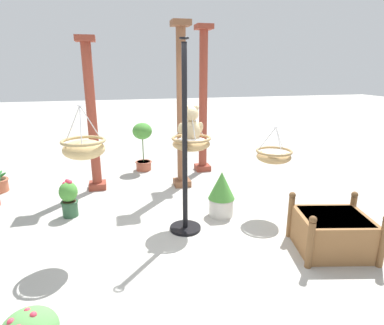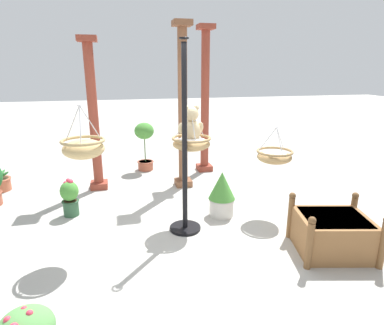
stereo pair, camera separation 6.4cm
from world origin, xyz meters
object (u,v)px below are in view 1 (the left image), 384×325
at_px(teddy_bear, 191,126).
at_px(potted_plant_bushy_green, 69,198).
at_px(greenhouse_pillar_right, 203,104).
at_px(potted_plant_flowering_red, 143,142).
at_px(wooden_planter_box, 332,232).
at_px(hanging_basket_left_high, 84,148).
at_px(greenhouse_pillar_far_back, 92,119).
at_px(greenhouse_pillar_left, 181,111).
at_px(hanging_basket_right_low, 274,156).
at_px(potted_plant_conical_shrub, 221,193).
at_px(display_pole_central, 185,175).
at_px(hanging_basket_with_teddy, 191,143).

relative_size(teddy_bear, potted_plant_bushy_green, 0.88).
distance_m(greenhouse_pillar_right, potted_plant_flowering_red, 1.56).
bearing_deg(teddy_bear, wooden_planter_box, -39.61).
distance_m(hanging_basket_left_high, greenhouse_pillar_far_back, 2.23).
xyz_separation_m(teddy_bear, potted_plant_bushy_green, (-1.78, 0.58, -1.13)).
height_order(teddy_bear, greenhouse_pillar_left, greenhouse_pillar_left).
relative_size(teddy_bear, greenhouse_pillar_right, 0.17).
relative_size(hanging_basket_right_low, wooden_planter_box, 0.52).
distance_m(greenhouse_pillar_left, potted_plant_bushy_green, 2.46).
bearing_deg(wooden_planter_box, potted_plant_bushy_green, 150.99).
bearing_deg(potted_plant_bushy_green, potted_plant_conical_shrub, -13.17).
bearing_deg(potted_plant_conical_shrub, wooden_planter_box, -51.83).
distance_m(teddy_bear, potted_plant_bushy_green, 2.19).
bearing_deg(potted_plant_conical_shrub, greenhouse_pillar_left, 101.87).
relative_size(teddy_bear, greenhouse_pillar_far_back, 0.19).
bearing_deg(display_pole_central, greenhouse_pillar_left, 79.27).
bearing_deg(greenhouse_pillar_left, potted_plant_conical_shrub, -78.13).
height_order(hanging_basket_with_teddy, teddy_bear, teddy_bear).
height_order(display_pole_central, potted_plant_flowering_red, display_pole_central).
xyz_separation_m(hanging_basket_with_teddy, greenhouse_pillar_far_back, (-1.41, 1.75, 0.12)).
distance_m(hanging_basket_right_low, greenhouse_pillar_right, 2.54).
relative_size(hanging_basket_with_teddy, potted_plant_conical_shrub, 0.78).
distance_m(wooden_planter_box, potted_plant_bushy_green, 3.77).
bearing_deg(potted_plant_bushy_green, teddy_bear, -17.92).
relative_size(hanging_basket_left_high, hanging_basket_right_low, 1.14).
height_order(teddy_bear, greenhouse_pillar_right, greenhouse_pillar_right).
relative_size(display_pole_central, greenhouse_pillar_far_back, 0.94).
distance_m(greenhouse_pillar_far_back, potted_plant_conical_shrub, 2.72).
relative_size(greenhouse_pillar_left, potted_plant_conical_shrub, 4.21).
relative_size(hanging_basket_right_low, potted_plant_conical_shrub, 0.77).
bearing_deg(teddy_bear, hanging_basket_right_low, -3.88).
height_order(hanging_basket_with_teddy, greenhouse_pillar_left, greenhouse_pillar_left).
bearing_deg(hanging_basket_with_teddy, greenhouse_pillar_right, 70.53).
xyz_separation_m(display_pole_central, greenhouse_pillar_right, (0.99, 2.64, 0.66)).
xyz_separation_m(hanging_basket_left_high, potted_plant_conical_shrub, (1.90, 0.54, -0.95)).
bearing_deg(potted_plant_flowering_red, greenhouse_pillar_left, -62.23).
bearing_deg(teddy_bear, hanging_basket_left_high, -160.37).
distance_m(teddy_bear, wooden_planter_box, 2.28).
bearing_deg(hanging_basket_with_teddy, potted_plant_flowering_red, 99.18).
relative_size(teddy_bear, potted_plant_conical_shrub, 0.74).
distance_m(hanging_basket_left_high, potted_plant_flowering_red, 3.40).
height_order(greenhouse_pillar_right, greenhouse_pillar_far_back, greenhouse_pillar_right).
bearing_deg(hanging_basket_left_high, greenhouse_pillar_right, 51.89).
height_order(greenhouse_pillar_left, greenhouse_pillar_right, greenhouse_pillar_right).
distance_m(hanging_basket_right_low, potted_plant_flowering_red, 3.27).
height_order(greenhouse_pillar_right, potted_plant_conical_shrub, greenhouse_pillar_right).
bearing_deg(teddy_bear, potted_plant_conical_shrub, 5.10).
bearing_deg(hanging_basket_left_high, potted_plant_bushy_green, 109.44).
bearing_deg(greenhouse_pillar_right, potted_plant_flowering_red, 165.90).
height_order(teddy_bear, hanging_basket_right_low, teddy_bear).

